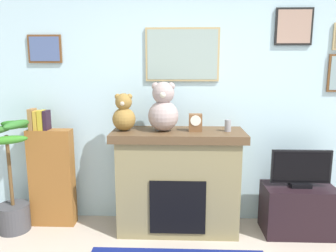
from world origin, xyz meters
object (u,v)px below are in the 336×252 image
object	(u,v)px
television	(301,169)
candle_jar	(228,126)
mantel_clock	(195,122)
potted_plant	(11,189)
teddy_bear_tan	(163,109)
tv_stand	(298,210)
fireplace	(178,180)
teddy_bear_cream	(124,114)
bookshelf	(51,174)

from	to	relation	value
television	candle_jar	distance (m)	0.85
candle_jar	mantel_clock	bearing A→B (deg)	-179.74
potted_plant	teddy_bear_tan	bearing A→B (deg)	3.38
tv_stand	television	world-z (taller)	television
fireplace	teddy_bear_cream	bearing A→B (deg)	-178.08
potted_plant	mantel_clock	size ratio (longest dim) A/B	6.77
television	mantel_clock	bearing A→B (deg)	178.51
teddy_bear_cream	teddy_bear_tan	size ratio (longest dim) A/B	0.77
teddy_bear_cream	mantel_clock	bearing A→B (deg)	-0.08
fireplace	candle_jar	bearing A→B (deg)	-2.06
potted_plant	candle_jar	distance (m)	2.30
fireplace	teddy_bear_tan	xyz separation A→B (m)	(-0.15, -0.02, 0.74)
potted_plant	television	world-z (taller)	potted_plant
tv_stand	mantel_clock	xyz separation A→B (m)	(-1.06, 0.03, 0.89)
mantel_clock	television	bearing A→B (deg)	-1.49
television	teddy_bear_tan	size ratio (longest dim) A/B	1.21
fireplace	mantel_clock	world-z (taller)	mantel_clock
bookshelf	television	xyz separation A→B (m)	(2.58, -0.10, 0.12)
bookshelf	tv_stand	world-z (taller)	bookshelf
bookshelf	teddy_bear_cream	distance (m)	1.05
mantel_clock	candle_jar	bearing A→B (deg)	0.26
bookshelf	television	distance (m)	2.58
tv_stand	candle_jar	bearing A→B (deg)	177.86
fireplace	teddy_bear_cream	world-z (taller)	teddy_bear_cream
bookshelf	potted_plant	distance (m)	0.41
potted_plant	mantel_clock	bearing A→B (deg)	2.78
teddy_bear_cream	tv_stand	bearing A→B (deg)	-0.88
bookshelf	candle_jar	world-z (taller)	bookshelf
television	candle_jar	xyz separation A→B (m)	(-0.74, 0.03, 0.43)
potted_plant	teddy_bear_tan	distance (m)	1.77
bookshelf	tv_stand	bearing A→B (deg)	-2.22
potted_plant	tv_stand	distance (m)	2.95
fireplace	television	bearing A→B (deg)	-2.18
potted_plant	tv_stand	world-z (taller)	potted_plant
potted_plant	tv_stand	size ratio (longest dim) A/B	1.67
fireplace	candle_jar	distance (m)	0.76
candle_jar	teddy_bear_tan	bearing A→B (deg)	-179.94
potted_plant	candle_jar	world-z (taller)	same
tv_stand	teddy_bear_tan	distance (m)	1.72
candle_jar	teddy_bear_tan	distance (m)	0.66
fireplace	mantel_clock	bearing A→B (deg)	-6.43
teddy_bear_tan	bookshelf	bearing A→B (deg)	176.51
television	tv_stand	bearing A→B (deg)	90.00
bookshelf	teddy_bear_tan	distance (m)	1.40
tv_stand	teddy_bear_cream	xyz separation A→B (m)	(-1.77, 0.03, 0.98)
fireplace	potted_plant	bearing A→B (deg)	-176.30
potted_plant	television	xyz separation A→B (m)	(2.94, 0.06, 0.22)
mantel_clock	teddy_bear_cream	world-z (taller)	teddy_bear_cream
television	candle_jar	world-z (taller)	candle_jar
bookshelf	candle_jar	distance (m)	1.92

